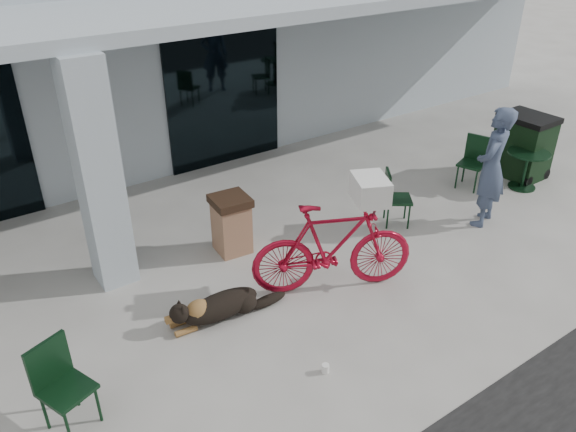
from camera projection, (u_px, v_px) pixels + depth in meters
ground at (299, 326)px, 6.98m from camera, size 80.00×80.00×0.00m
building at (67, 29)px, 11.97m from camera, size 22.00×7.00×4.50m
storefront_glass_right at (224, 96)px, 10.79m from camera, size 2.40×0.06×2.70m
column at (99, 177)px, 7.12m from camera, size 0.50×0.50×3.12m
overhang at (154, 15)px, 7.99m from camera, size 22.00×2.80×0.18m
bicycle at (333, 247)px, 7.36m from camera, size 2.22×1.46×1.30m
laundry_basket at (370, 189)px, 7.04m from camera, size 0.59×0.66×0.32m
dog at (221, 304)px, 7.04m from camera, size 1.21×0.50×0.39m
cup_near_dog at (325, 368)px, 6.27m from camera, size 0.09×0.09×0.11m
cafe_chair_near at (67, 389)px, 5.43m from camera, size 0.59×0.61×0.98m
cafe_table_far at (525, 170)px, 10.21m from camera, size 0.85×0.85×0.70m
cafe_chair_far_a at (398, 198)px, 8.99m from camera, size 0.62×0.61×0.93m
cafe_chair_far_b at (472, 163)px, 10.15m from camera, size 0.59×0.56×0.96m
person at (491, 168)px, 8.78m from camera, size 0.84×0.70×1.96m
cup_on_table at (532, 146)px, 10.15m from camera, size 0.10×0.10×0.12m
trash_receptacle at (231, 224)px, 8.29m from camera, size 0.57×0.57×0.90m
wheeled_bin at (523, 146)px, 10.57m from camera, size 0.75×0.94×1.20m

